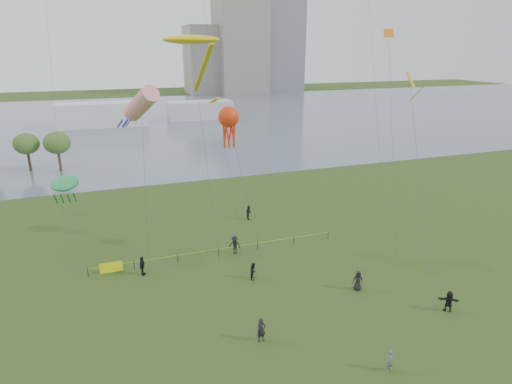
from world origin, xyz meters
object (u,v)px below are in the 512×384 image
object	(u,v)px
kite_stingray	(192,40)
kite_octopus	(229,118)
kite_flyer	(390,361)
fence	(155,261)

from	to	relation	value
kite_stingray	kite_octopus	distance (m)	7.59
kite_flyer	kite_octopus	world-z (taller)	kite_octopus
kite_flyer	kite_stingray	size ratio (longest dim) A/B	0.08
fence	kite_flyer	size ratio (longest dim) A/B	15.55
kite_octopus	kite_stingray	bearing A→B (deg)	166.79
kite_stingray	kite_octopus	bearing A→B (deg)	-50.78
kite_flyer	kite_octopus	xyz separation A→B (m)	(-4.40, 20.62, 12.35)
kite_flyer	fence	bearing A→B (deg)	104.31
kite_octopus	kite_flyer	bearing A→B (deg)	-59.10
fence	kite_octopus	bearing A→B (deg)	13.09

